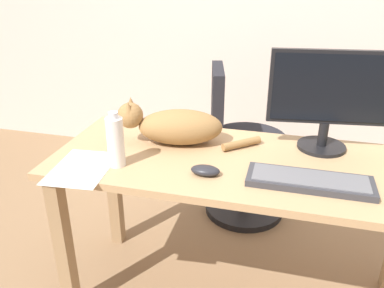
# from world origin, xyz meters

# --- Properties ---
(desk) EXTENTS (1.53, 0.62, 0.72)m
(desk) POSITION_xyz_m (0.00, 0.00, 0.61)
(desk) COLOR tan
(desk) RESTS_ON ground_plane
(office_chair) EXTENTS (0.49, 0.48, 0.92)m
(office_chair) POSITION_xyz_m (-0.11, 0.71, 0.39)
(office_chair) COLOR black
(office_chair) RESTS_ON ground_plane
(monitor) EXTENTS (0.48, 0.20, 0.42)m
(monitor) POSITION_xyz_m (0.31, 0.20, 0.95)
(monitor) COLOR black
(monitor) RESTS_ON desk
(keyboard) EXTENTS (0.44, 0.15, 0.03)m
(keyboard) POSITION_xyz_m (0.26, -0.12, 0.73)
(keyboard) COLOR #333338
(keyboard) RESTS_ON desk
(cat) EXTENTS (0.60, 0.25, 0.20)m
(cat) POSITION_xyz_m (-0.31, 0.09, 0.80)
(cat) COLOR olive
(cat) RESTS_ON desk
(computer_mouse) EXTENTS (0.11, 0.06, 0.04)m
(computer_mouse) POSITION_xyz_m (-0.12, -0.15, 0.74)
(computer_mouse) COLOR #232328
(computer_mouse) RESTS_ON desk
(paper_sheet) EXTENTS (0.24, 0.31, 0.00)m
(paper_sheet) POSITION_xyz_m (-0.59, -0.22, 0.72)
(paper_sheet) COLOR white
(paper_sheet) RESTS_ON desk
(water_bottle) EXTENTS (0.07, 0.07, 0.22)m
(water_bottle) POSITION_xyz_m (-0.47, -0.16, 0.82)
(water_bottle) COLOR silver
(water_bottle) RESTS_ON desk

